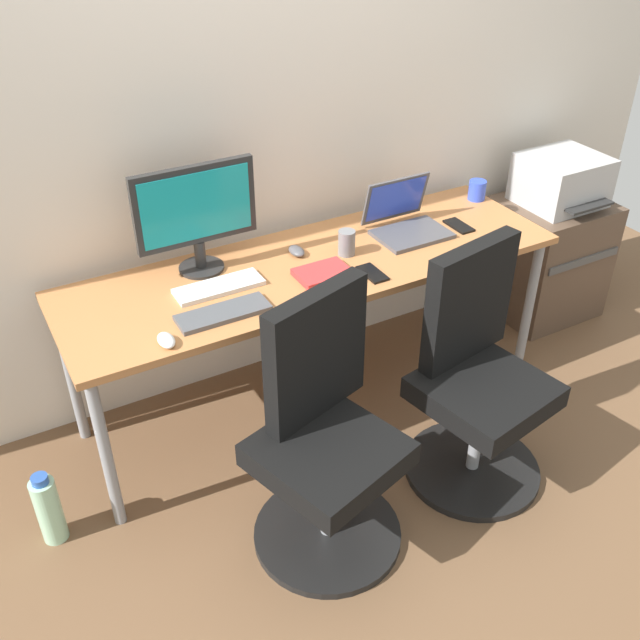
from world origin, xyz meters
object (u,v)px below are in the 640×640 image
Objects in this scene: side_cabinet at (546,257)px; office_chair_left at (324,440)px; open_laptop at (405,219)px; water_bottle_on_floor at (49,509)px; coffee_mug at (477,190)px; desktop_monitor at (196,212)px; office_chair_right at (476,380)px; printer at (562,180)px.

office_chair_left is at bearing -157.25° from side_cabinet.
open_laptop is (0.80, 0.70, 0.34)m from office_chair_left.
water_bottle_on_floor is (-2.64, -0.31, -0.16)m from side_cabinet.
coffee_mug is (2.17, 0.39, 0.61)m from water_bottle_on_floor.
office_chair_left reaches higher than water_bottle_on_floor.
side_cabinet is at bearing -2.78° from desktop_monitor.
desktop_monitor is at bearing 96.63° from office_chair_left.
office_chair_left is at bearing -25.41° from water_bottle_on_floor.
water_bottle_on_floor is at bearing -153.31° from desktop_monitor.
open_laptop is (1.69, 0.28, 0.62)m from water_bottle_on_floor.
office_chair_right is at bearing 0.14° from office_chair_left.
desktop_monitor reaches higher than open_laptop.
open_laptop reaches higher than printer.
open_laptop reaches higher than side_cabinet.
side_cabinet is 1.05m from open_laptop.
open_laptop is at bearing -178.38° from printer.
printer is 1.29× the size of water_bottle_on_floor.
printer reaches higher than side_cabinet.
office_chair_right is 2.35× the size of printer.
office_chair_right is at bearing -100.67° from open_laptop.
office_chair_left is at bearing -147.72° from coffee_mug.
coffee_mug is at bearing 52.64° from office_chair_right.
desktop_monitor is at bearing 179.50° from coffee_mug.
office_chair_right reaches higher than printer.
desktop_monitor reaches higher than office_chair_left.
office_chair_left is 10.22× the size of coffee_mug.
office_chair_right reaches higher than coffee_mug.
office_chair_right is at bearing -127.36° from coffee_mug.
open_laptop reaches higher than coffee_mug.
office_chair_left is 0.99m from desktop_monitor.
coffee_mug is (0.48, 0.11, -0.01)m from open_laptop.
open_laptop is 3.37× the size of coffee_mug.
printer is at bearing 1.62° from open_laptop.
open_laptop is at bearing -7.47° from desktop_monitor.
office_chair_right is 1.34m from printer.
desktop_monitor reaches higher than printer.
desktop_monitor reaches higher than coffee_mug.
desktop_monitor is at bearing 172.53° from open_laptop.
desktop_monitor is (-0.10, 0.82, 0.54)m from office_chair_left.
desktop_monitor is (-0.76, 0.82, 0.54)m from office_chair_right.
office_chair_left is 1.00× the size of office_chair_right.
open_laptop reaches higher than water_bottle_on_floor.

